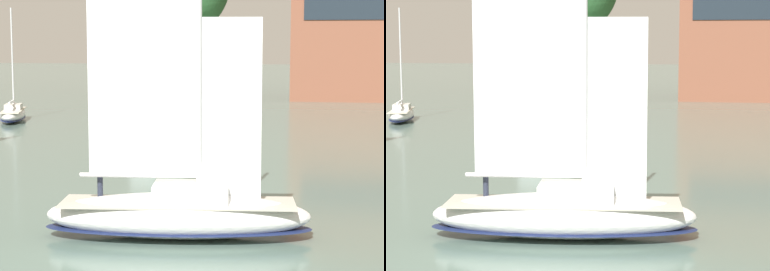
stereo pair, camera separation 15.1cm
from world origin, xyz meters
TOP-DOWN VIEW (x-y plane):
  - ground_plane at (0.00, 0.00)m, footprint 400.00×400.00m
  - sailboat_main at (0.01, 0.00)m, footprint 9.85×3.79m
  - sailboat_moored_near_marina at (-11.34, 45.17)m, footprint 6.40×3.51m
  - sailboat_moored_mid_channel at (-21.64, 36.09)m, footprint 3.93×7.46m

SIDE VIEW (x-z plane):
  - ground_plane at x=0.00m, z-range 0.00..0.00m
  - sailboat_moored_mid_channel at x=-21.64m, z-range -4.27..5.62m
  - sailboat_moored_near_marina at x=-11.34m, z-range -3.51..4.98m
  - sailboat_main at x=0.01m, z-range -5.55..7.65m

